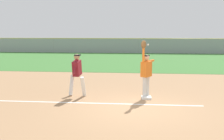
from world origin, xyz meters
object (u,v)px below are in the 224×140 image
(parked_car_white, at_px, (156,47))
(fielder, at_px, (146,70))
(first_base, at_px, (146,98))
(parked_car_silver, at_px, (76,46))
(parked_car_green, at_px, (196,47))
(baseball, at_px, (148,45))
(runner, at_px, (77,72))
(parked_car_tan, at_px, (112,46))

(parked_car_white, bearing_deg, fielder, -89.32)
(first_base, height_order, parked_car_silver, parked_car_silver)
(fielder, distance_m, parked_car_green, 25.22)
(baseball, relative_size, parked_car_white, 0.02)
(fielder, height_order, parked_car_white, fielder)
(baseball, bearing_deg, fielder, -103.09)
(runner, xyz_separation_m, parked_car_silver, (-6.03, 24.74, -0.32))
(first_base, xyz_separation_m, parked_car_white, (1.72, 24.64, 0.63))
(parked_car_silver, bearing_deg, parked_car_tan, -4.83)
(baseball, xyz_separation_m, parked_car_tan, (-4.04, 24.35, -1.42))
(baseball, relative_size, parked_car_green, 0.02)
(parked_car_tan, bearing_deg, runner, -93.93)
(first_base, distance_m, parked_car_tan, 25.15)
(runner, bearing_deg, parked_car_silver, 109.44)
(fielder, height_order, runner, fielder)
(parked_car_green, bearing_deg, parked_car_white, 178.57)
(first_base, bearing_deg, runner, 176.76)
(fielder, relative_size, baseball, 30.81)
(runner, bearing_deg, first_base, 2.49)
(baseball, xyz_separation_m, parked_car_white, (1.67, 24.16, -1.42))
(parked_car_green, bearing_deg, first_base, -104.89)
(fielder, xyz_separation_m, parked_car_silver, (-8.80, 24.73, -0.45))
(parked_car_silver, height_order, parked_car_white, same)
(parked_car_tan, xyz_separation_m, parked_car_green, (10.73, -0.36, 0.00))
(parked_car_tan, bearing_deg, parked_car_silver, 172.43)
(first_base, height_order, parked_car_white, parked_car_white)
(runner, bearing_deg, fielder, 6.02)
(runner, relative_size, parked_car_silver, 0.38)
(fielder, distance_m, parked_car_white, 24.53)
(fielder, relative_size, parked_car_silver, 0.50)
(runner, relative_size, baseball, 23.24)
(parked_car_white, bearing_deg, runner, -95.69)
(first_base, xyz_separation_m, parked_car_silver, (-8.83, 24.90, 0.63))
(runner, xyz_separation_m, parked_car_tan, (-1.20, 24.67, -0.32))
(parked_car_white, distance_m, parked_car_green, 5.02)
(runner, bearing_deg, parked_car_tan, 98.52)
(runner, xyz_separation_m, parked_car_green, (9.52, 24.31, -0.32))
(parked_car_green, bearing_deg, parked_car_silver, 178.91)
(first_base, relative_size, fielder, 0.17)
(baseball, relative_size, parked_car_tan, 0.02)
(fielder, distance_m, parked_car_silver, 26.25)
(first_base, bearing_deg, parked_car_tan, 99.15)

